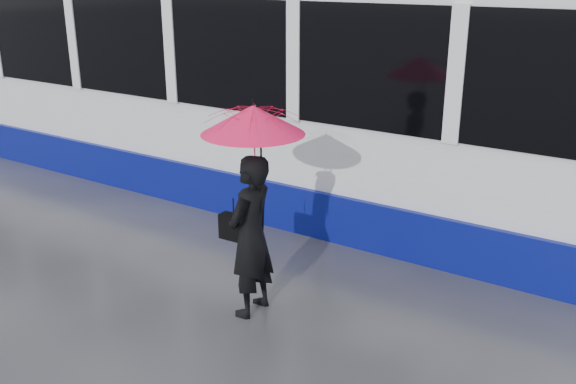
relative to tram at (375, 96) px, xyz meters
The scene contains 6 objects.
ground 3.01m from the tram, 98.00° to the right, with size 90.00×90.00×0.00m, color #2F2E34.
rails 1.67m from the tram, behind, with size 34.00×1.51×0.02m.
tram is the anchor object (origin of this frame).
woman 3.31m from the tram, 84.96° to the right, with size 0.59×0.39×1.63m, color black.
umbrella 3.21m from the tram, 84.07° to the right, with size 0.99×0.99×1.10m.
handbag 3.27m from the tram, 88.89° to the right, with size 0.29×0.14×0.43m.
Camera 1 is at (4.06, -5.24, 3.26)m, focal length 40.00 mm.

